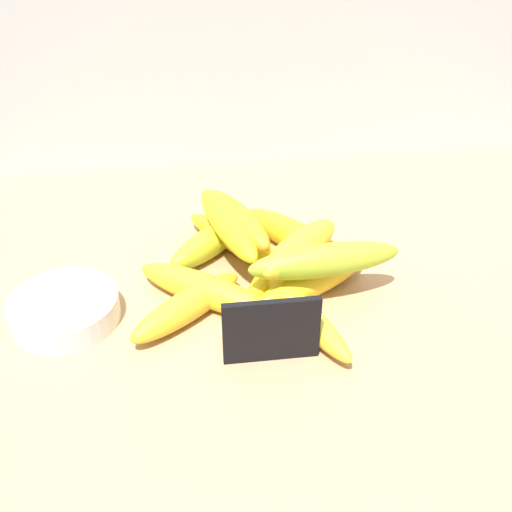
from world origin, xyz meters
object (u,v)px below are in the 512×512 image
at_px(banana_5, 299,238).
at_px(banana_7, 274,270).
at_px(banana_10, 227,223).
at_px(banana_11, 236,219).
at_px(banana_9, 325,260).
at_px(banana_0, 311,281).
at_px(banana_3, 210,242).
at_px(banana_8, 301,250).
at_px(banana_4, 187,306).
at_px(banana_1, 237,241).
at_px(banana_6, 300,309).
at_px(banana_2, 206,290).
at_px(fruit_bowl, 65,309).
at_px(chalkboard_sign, 271,333).

xyz_separation_m(banana_5, banana_7, (-0.05, -0.07, -0.01)).
xyz_separation_m(banana_10, banana_11, (0.01, 0.01, 0.00)).
bearing_deg(banana_9, banana_10, 135.46).
distance_m(banana_0, banana_3, 0.16).
height_order(banana_0, banana_8, banana_8).
distance_m(banana_4, banana_9, 0.18).
xyz_separation_m(banana_1, banana_10, (-0.01, -0.01, 0.04)).
bearing_deg(banana_11, banana_8, -51.11).
xyz_separation_m(banana_6, banana_7, (-0.02, 0.09, -0.00)).
relative_size(banana_2, banana_10, 1.03).
xyz_separation_m(banana_2, banana_7, (0.09, 0.04, -0.00)).
height_order(fruit_bowl, banana_11, banana_11).
xyz_separation_m(banana_0, banana_10, (-0.10, 0.10, 0.04)).
xyz_separation_m(banana_0, banana_7, (-0.04, 0.03, -0.00)).
bearing_deg(fruit_bowl, banana_2, 2.86).
relative_size(banana_3, banana_6, 0.75).
bearing_deg(banana_11, banana_5, -2.14).
bearing_deg(banana_9, banana_8, 134.55).
height_order(banana_1, banana_3, banana_3).
height_order(fruit_bowl, banana_10, banana_10).
xyz_separation_m(banana_1, banana_8, (0.07, -0.10, 0.04)).
height_order(banana_9, banana_10, banana_9).
bearing_deg(banana_8, banana_10, 135.73).
relative_size(banana_0, banana_10, 0.90).
bearing_deg(banana_4, banana_3, 74.82).
relative_size(banana_1, banana_4, 1.14).
xyz_separation_m(fruit_bowl, banana_0, (0.31, 0.01, 0.00)).
bearing_deg(banana_0, banana_2, -178.76).
relative_size(banana_4, banana_10, 0.88).
bearing_deg(banana_5, banana_2, -143.51).
distance_m(banana_2, banana_5, 0.17).
bearing_deg(banana_2, banana_8, 7.19).
bearing_deg(chalkboard_sign, banana_2, 121.76).
height_order(banana_1, banana_5, banana_5).
bearing_deg(banana_5, fruit_bowl, -160.38).
relative_size(banana_3, banana_5, 0.76).
xyz_separation_m(banana_1, banana_11, (-0.00, -0.01, 0.04)).
height_order(banana_2, banana_6, banana_2).
distance_m(fruit_bowl, banana_0, 0.31).
relative_size(banana_4, banana_9, 0.88).
relative_size(banana_7, banana_10, 0.80).
distance_m(banana_4, banana_7, 0.13).
height_order(chalkboard_sign, banana_8, same).
relative_size(banana_0, banana_6, 0.84).
bearing_deg(banana_4, banana_9, 5.45).
height_order(fruit_bowl, banana_3, banana_3).
bearing_deg(banana_4, banana_6, -9.04).
height_order(fruit_bowl, banana_4, banana_4).
bearing_deg(banana_11, banana_3, 175.23).
bearing_deg(fruit_bowl, banana_6, -7.84).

